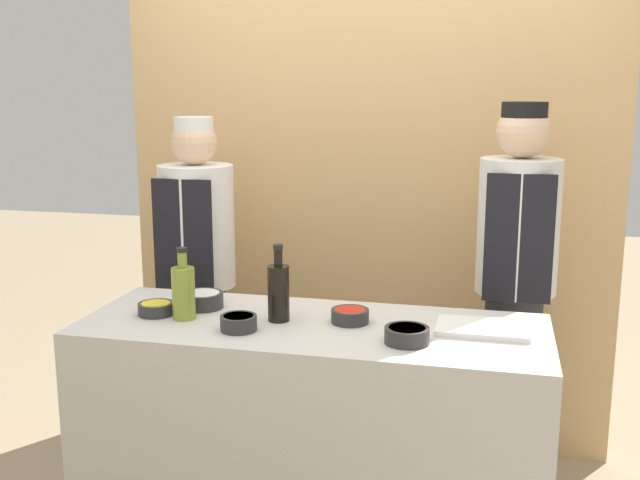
% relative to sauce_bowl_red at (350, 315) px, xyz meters
% --- Properties ---
extents(cabinet_wall, '(2.39, 0.18, 2.40)m').
position_rel_sauce_bowl_red_xyz_m(cabinet_wall, '(-0.13, 1.11, 0.22)').
color(cabinet_wall, tan).
rests_on(cabinet_wall, ground_plane).
extents(counter, '(1.67, 0.63, 0.95)m').
position_rel_sauce_bowl_red_xyz_m(counter, '(-0.13, -0.05, -0.50)').
color(counter, beige).
rests_on(counter, ground_plane).
extents(sauce_bowl_red, '(0.14, 0.14, 0.05)m').
position_rel_sauce_bowl_red_xyz_m(sauce_bowl_red, '(0.00, 0.00, 0.00)').
color(sauce_bowl_red, '#2D2D2D').
rests_on(sauce_bowl_red, counter).
extents(sauce_bowl_white, '(0.16, 0.16, 0.06)m').
position_rel_sauce_bowl_red_xyz_m(sauce_bowl_white, '(-0.58, 0.05, 0.01)').
color(sauce_bowl_white, '#2D2D2D').
rests_on(sauce_bowl_white, counter).
extents(sauce_bowl_green, '(0.15, 0.15, 0.05)m').
position_rel_sauce_bowl_red_xyz_m(sauce_bowl_green, '(0.22, -0.17, 0.00)').
color(sauce_bowl_green, '#2D2D2D').
rests_on(sauce_bowl_green, counter).
extents(sauce_bowl_yellow, '(0.13, 0.13, 0.04)m').
position_rel_sauce_bowl_red_xyz_m(sauce_bowl_yellow, '(-0.72, -0.07, -0.00)').
color(sauce_bowl_yellow, '#2D2D2D').
rests_on(sauce_bowl_yellow, counter).
extents(sauce_bowl_orange, '(0.13, 0.13, 0.05)m').
position_rel_sauce_bowl_red_xyz_m(sauce_bowl_orange, '(-0.36, -0.17, 0.00)').
color(sauce_bowl_orange, '#2D2D2D').
rests_on(sauce_bowl_orange, counter).
extents(cutting_board, '(0.32, 0.21, 0.02)m').
position_rel_sauce_bowl_red_xyz_m(cutting_board, '(0.47, 0.01, -0.02)').
color(cutting_board, white).
rests_on(cutting_board, counter).
extents(bottle_oil, '(0.08, 0.08, 0.26)m').
position_rel_sauce_bowl_red_xyz_m(bottle_oil, '(-0.60, -0.09, 0.08)').
color(bottle_oil, olive).
rests_on(bottle_oil, counter).
extents(bottle_soy, '(0.08, 0.08, 0.28)m').
position_rel_sauce_bowl_red_xyz_m(bottle_soy, '(-0.26, -0.04, 0.08)').
color(bottle_soy, black).
rests_on(bottle_soy, counter).
extents(chef_left, '(0.34, 0.34, 1.65)m').
position_rel_sauce_bowl_red_xyz_m(chef_left, '(-0.84, 0.64, -0.08)').
color(chef_left, '#28282D').
rests_on(chef_left, ground_plane).
extents(chef_right, '(0.34, 0.34, 1.72)m').
position_rel_sauce_bowl_red_xyz_m(chef_right, '(0.59, 0.64, -0.03)').
color(chef_right, '#28282D').
rests_on(chef_right, ground_plane).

